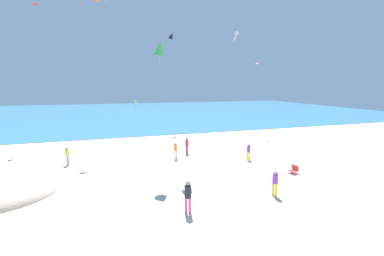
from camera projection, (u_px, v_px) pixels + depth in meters
The scene contains 18 objects.
ground_plane at pixel (183, 167), 17.92m from camera, with size 120.00×120.00×0.00m, color beige.
ocean_water at pixel (144, 112), 57.84m from camera, with size 120.00×60.00×0.05m, color teal.
beach_chair_far_left at pixel (294, 169), 16.64m from camera, with size 0.79×0.73×0.63m.
cooler_box at pixel (187, 190), 13.64m from camera, with size 0.56×0.46×0.25m.
person_0 at pixel (176, 149), 19.84m from camera, with size 0.32×0.32×1.50m.
person_2 at pixel (275, 181), 13.06m from camera, with size 0.43×0.43×1.59m.
person_3 at pixel (249, 151), 19.47m from camera, with size 0.32×0.32×1.45m.
person_5 at pixel (188, 195), 11.23m from camera, with size 0.40×0.40×1.74m.
person_7 at pixel (187, 145), 21.27m from camera, with size 0.38×0.38×1.57m.
person_8 at pixel (67, 155), 18.33m from camera, with size 0.37×0.37×1.52m.
kite_white at pixel (236, 34), 27.66m from camera, with size 0.45×0.53×1.50m.
kite_green at pixel (159, 48), 15.34m from camera, with size 1.23×1.25×1.54m.
kite_red at pixel (34, 3), 23.91m from camera, with size 0.64×0.66×0.93m.
kite_purple at pixel (257, 63), 28.77m from camera, with size 0.48×0.61×1.31m.
kite_pink at pixel (235, 39), 32.97m from camera, with size 0.35×0.93×1.84m.
kite_orange at pixel (95, 0), 20.68m from camera, with size 0.76×0.68×1.12m.
kite_black at pixel (171, 36), 32.24m from camera, with size 1.00×1.16×1.50m.
kite_lime at pixel (136, 102), 27.82m from camera, with size 0.24×0.51×1.21m.
Camera 1 is at (-4.07, -6.58, 6.33)m, focal length 21.02 mm.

